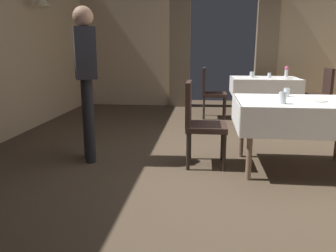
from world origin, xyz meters
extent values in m
plane|color=#4C3D2D|center=(0.00, 0.00, 0.00)|extent=(10.08, 10.08, 0.00)
cone|color=beige|center=(-2.90, 1.80, 1.99)|extent=(0.26, 0.26, 0.18)
cube|color=tan|center=(-1.95, 4.20, 1.50)|extent=(2.50, 0.12, 3.00)
cube|color=tan|center=(1.95, 4.20, 1.50)|extent=(2.50, 0.12, 3.00)
cube|color=#70604C|center=(-0.92, 4.06, 1.30)|extent=(0.44, 0.14, 2.59)
cube|color=#70604C|center=(0.92, 4.06, 1.30)|extent=(0.44, 0.14, 2.59)
cylinder|color=#7A604C|center=(0.09, -0.26, 0.35)|extent=(0.06, 0.06, 0.71)
cylinder|color=#7A604C|center=(0.09, 0.49, 0.35)|extent=(0.06, 0.06, 0.71)
cube|color=#7A604C|center=(0.64, 0.11, 0.72)|extent=(1.26, 0.91, 0.03)
cube|color=white|center=(0.64, 0.11, 0.74)|extent=(1.32, 0.97, 0.01)
cube|color=white|center=(0.64, -0.37, 0.60)|extent=(1.32, 0.02, 0.30)
cube|color=white|center=(0.64, 0.60, 0.60)|extent=(1.32, 0.02, 0.30)
cube|color=white|center=(-0.02, 0.11, 0.60)|extent=(0.02, 0.97, 0.30)
cylinder|color=#7A604C|center=(0.24, 2.58, 0.35)|extent=(0.06, 0.06, 0.71)
cylinder|color=#7A604C|center=(1.21, 2.58, 0.35)|extent=(0.06, 0.06, 0.71)
cylinder|color=#7A604C|center=(0.24, 3.23, 0.35)|extent=(0.06, 0.06, 0.71)
cylinder|color=#7A604C|center=(1.21, 3.23, 0.35)|extent=(0.06, 0.06, 0.71)
cube|color=#7A604C|center=(0.73, 2.90, 0.72)|extent=(1.13, 0.80, 0.03)
cube|color=white|center=(0.73, 2.90, 0.74)|extent=(1.19, 0.86, 0.01)
cube|color=white|center=(0.73, 2.47, 0.60)|extent=(1.19, 0.02, 0.29)
cube|color=white|center=(0.73, 3.34, 0.60)|extent=(1.19, 0.02, 0.29)
cube|color=white|center=(0.13, 2.90, 0.60)|extent=(0.02, 0.86, 0.29)
cube|color=white|center=(1.32, 2.90, 0.60)|extent=(0.02, 0.86, 0.29)
cylinder|color=black|center=(-0.14, 0.33, 0.21)|extent=(0.04, 0.04, 0.42)
cylinder|color=black|center=(-0.14, -0.05, 0.21)|extent=(0.04, 0.04, 0.42)
cylinder|color=black|center=(-0.52, 0.33, 0.21)|extent=(0.04, 0.04, 0.42)
cylinder|color=black|center=(-0.52, -0.05, 0.21)|extent=(0.04, 0.04, 0.42)
cube|color=black|center=(-0.33, 0.14, 0.43)|extent=(0.44, 0.44, 0.06)
cube|color=black|center=(-0.53, 0.14, 0.69)|extent=(0.05, 0.42, 0.48)
cylinder|color=black|center=(0.01, 3.05, 0.21)|extent=(0.04, 0.04, 0.42)
cylinder|color=black|center=(0.01, 2.67, 0.21)|extent=(0.04, 0.04, 0.42)
cylinder|color=black|center=(-0.37, 3.05, 0.21)|extent=(0.04, 0.04, 0.42)
cylinder|color=black|center=(-0.37, 2.67, 0.21)|extent=(0.04, 0.04, 0.42)
cube|color=black|center=(-0.18, 2.86, 0.43)|extent=(0.44, 0.44, 0.06)
cube|color=black|center=(-0.38, 2.86, 0.69)|extent=(0.05, 0.42, 0.48)
cylinder|color=black|center=(1.44, 2.69, 0.21)|extent=(0.04, 0.04, 0.42)
cylinder|color=black|center=(1.44, 3.07, 0.21)|extent=(0.04, 0.04, 0.42)
cylinder|color=black|center=(1.82, 2.69, 0.21)|extent=(0.04, 0.04, 0.42)
cylinder|color=black|center=(1.82, 3.07, 0.21)|extent=(0.04, 0.04, 0.42)
cube|color=black|center=(1.63, 2.88, 0.43)|extent=(0.44, 0.44, 0.06)
cube|color=black|center=(1.83, 2.88, 0.69)|extent=(0.05, 0.42, 0.48)
cylinder|color=silver|center=(0.54, 0.36, 0.80)|extent=(0.06, 0.06, 0.10)
cylinder|color=white|center=(0.77, 0.08, 0.76)|extent=(0.24, 0.24, 0.01)
cylinder|color=silver|center=(0.39, -0.15, 0.81)|extent=(0.07, 0.07, 0.12)
cylinder|color=silver|center=(1.13, 3.03, 0.82)|extent=(0.06, 0.06, 0.14)
sphere|color=#D84C8C|center=(1.13, 3.03, 0.92)|extent=(0.07, 0.07, 0.07)
cylinder|color=silver|center=(0.50, 2.97, 0.80)|extent=(0.08, 0.08, 0.10)
cylinder|color=silver|center=(0.81, 2.92, 0.79)|extent=(0.06, 0.06, 0.09)
cylinder|color=white|center=(1.06, 2.69, 0.76)|extent=(0.22, 0.22, 0.01)
cylinder|color=black|center=(-1.64, 0.09, 0.47)|extent=(0.12, 0.12, 0.95)
cylinder|color=black|center=(-1.71, 0.26, 0.47)|extent=(0.12, 0.12, 0.95)
cube|color=#26262D|center=(-1.68, 0.17, 1.23)|extent=(0.34, 0.42, 0.55)
sphere|color=#9E755B|center=(-1.68, 0.17, 1.61)|extent=(0.22, 0.22, 0.22)
camera|label=1|loc=(-0.36, -3.55, 1.28)|focal=36.78mm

